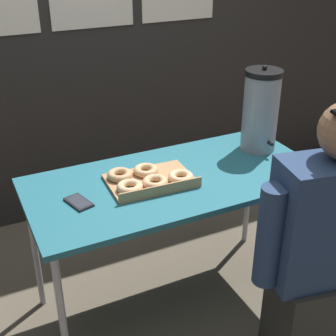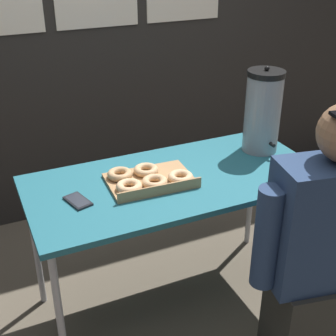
% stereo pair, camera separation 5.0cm
% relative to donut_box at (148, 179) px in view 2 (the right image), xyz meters
% --- Properties ---
extents(ground_plane, '(12.00, 12.00, 0.00)m').
position_rel_donut_box_xyz_m(ground_plane, '(0.14, -0.00, -0.78)').
color(ground_plane, brown).
extents(back_wall, '(6.00, 0.11, 2.50)m').
position_rel_donut_box_xyz_m(back_wall, '(0.14, 1.18, 0.47)').
color(back_wall, '#282623').
rests_on(back_wall, ground).
extents(folding_table, '(1.40, 0.66, 0.76)m').
position_rel_donut_box_xyz_m(folding_table, '(0.14, -0.00, -0.08)').
color(folding_table, '#236675').
rests_on(folding_table, ground).
extents(donut_box, '(0.41, 0.31, 0.05)m').
position_rel_donut_box_xyz_m(donut_box, '(0.00, 0.00, 0.00)').
color(donut_box, tan).
rests_on(donut_box, folding_table).
extents(coffee_urn, '(0.19, 0.21, 0.45)m').
position_rel_donut_box_xyz_m(coffee_urn, '(0.68, 0.10, 0.19)').
color(coffee_urn, '#939399').
rests_on(coffee_urn, folding_table).
extents(cell_phone, '(0.11, 0.15, 0.01)m').
position_rel_donut_box_xyz_m(cell_phone, '(-0.34, -0.03, -0.02)').
color(cell_phone, black).
rests_on(cell_phone, folding_table).
extents(person_seated, '(0.64, 0.33, 1.27)m').
position_rel_donut_box_xyz_m(person_seated, '(0.53, -0.61, -0.18)').
color(person_seated, '#33332D').
rests_on(person_seated, ground).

